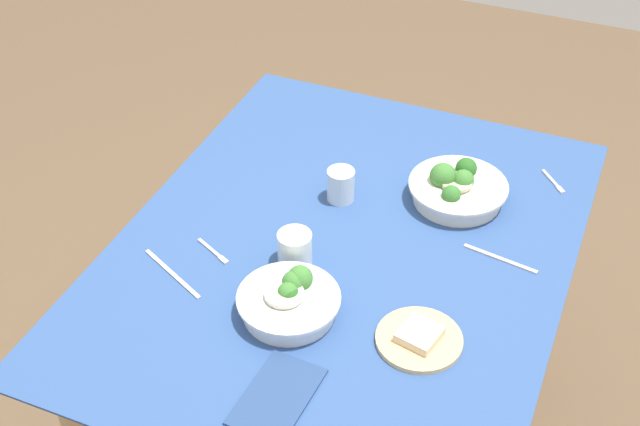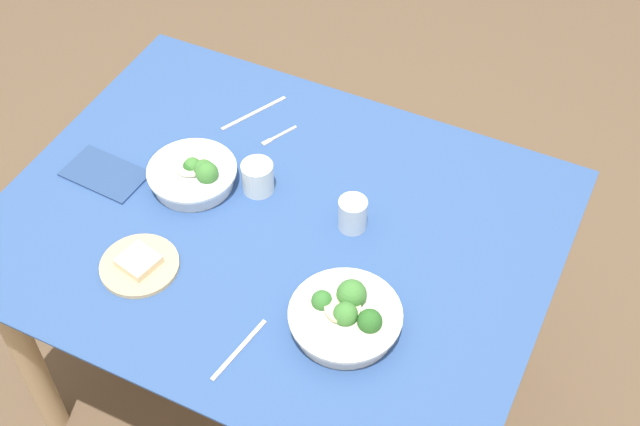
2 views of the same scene
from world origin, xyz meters
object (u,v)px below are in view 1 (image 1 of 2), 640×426
at_px(fork_by_near_bowl, 554,183).
at_px(table_knife_left, 500,259).
at_px(water_glass_center, 295,249).
at_px(napkin_folded_upper, 277,396).
at_px(bread_side_plate, 419,338).
at_px(broccoli_bowl_far, 457,189).
at_px(fork_by_far_bowl, 214,252).
at_px(broccoli_bowl_near, 290,301).
at_px(table_knife_right, 172,274).
at_px(water_glass_side, 341,185).

bearing_deg(fork_by_near_bowl, table_knife_left, -50.84).
xyz_separation_m(water_glass_center, napkin_folded_upper, (0.38, 0.13, -0.04)).
bearing_deg(bread_side_plate, broccoli_bowl_far, -173.04).
bearing_deg(fork_by_far_bowl, broccoli_bowl_near, 2.22).
height_order(bread_side_plate, table_knife_left, bread_side_plate).
bearing_deg(bread_side_plate, broccoli_bowl_near, -85.22).
distance_m(broccoli_bowl_far, water_glass_center, 0.47).
height_order(bread_side_plate, water_glass_center, water_glass_center).
bearing_deg(broccoli_bowl_far, table_knife_left, 41.38).
bearing_deg(water_glass_center, broccoli_bowl_near, 19.88).
height_order(broccoli_bowl_far, broccoli_bowl_near, broccoli_bowl_far).
xyz_separation_m(broccoli_bowl_near, water_glass_center, (-0.15, -0.06, 0.01)).
bearing_deg(bread_side_plate, table_knife_right, -88.16).
xyz_separation_m(water_glass_side, table_knife_left, (0.07, 0.43, -0.04)).
xyz_separation_m(bread_side_plate, napkin_folded_upper, (0.25, -0.21, -0.01)).
distance_m(fork_by_far_bowl, table_knife_left, 0.68).
relative_size(water_glass_side, napkin_folded_upper, 0.41).
relative_size(bread_side_plate, water_glass_side, 2.16).
bearing_deg(fork_by_far_bowl, broccoli_bowl_far, 67.57).
bearing_deg(table_knife_left, fork_by_far_bowl, -150.21).
distance_m(broccoli_bowl_far, fork_by_far_bowl, 0.63).
xyz_separation_m(broccoli_bowl_far, fork_by_far_bowl, (0.42, -0.47, -0.03)).
distance_m(table_knife_left, napkin_folded_upper, 0.65).
relative_size(water_glass_center, water_glass_side, 0.97).
height_order(bread_side_plate, table_knife_right, bread_side_plate).
bearing_deg(water_glass_side, table_knife_left, 80.51).
bearing_deg(broccoli_bowl_far, fork_by_far_bowl, -48.45).
distance_m(water_glass_center, table_knife_left, 0.48).
distance_m(water_glass_side, fork_by_near_bowl, 0.56).
relative_size(water_glass_center, table_knife_right, 0.39).
bearing_deg(water_glass_side, fork_by_near_bowl, 119.12).
bearing_deg(bread_side_plate, fork_by_far_bowl, -98.95).
bearing_deg(napkin_folded_upper, broccoli_bowl_near, -162.02).
height_order(broccoli_bowl_near, table_knife_left, broccoli_bowl_near).
relative_size(water_glass_side, fork_by_far_bowl, 0.81).
height_order(bread_side_plate, water_glass_side, water_glass_side).
height_order(bread_side_plate, fork_by_near_bowl, bread_side_plate).
bearing_deg(fork_by_far_bowl, table_knife_left, 46.66).
height_order(broccoli_bowl_far, napkin_folded_upper, broccoli_bowl_far).
distance_m(bread_side_plate, napkin_folded_upper, 0.33).
bearing_deg(fork_by_near_bowl, broccoli_bowl_near, -73.87).
height_order(water_glass_side, napkin_folded_upper, water_glass_side).
xyz_separation_m(broccoli_bowl_near, fork_by_far_bowl, (-0.11, -0.25, -0.03)).
bearing_deg(table_knife_right, napkin_folded_upper, -6.00).
relative_size(broccoli_bowl_far, table_knife_right, 1.18).
bearing_deg(table_knife_right, broccoli_bowl_near, 24.89).
bearing_deg(napkin_folded_upper, table_knife_left, 151.38).
relative_size(broccoli_bowl_far, napkin_folded_upper, 1.20).
distance_m(broccoli_bowl_far, table_knife_left, 0.24).
height_order(bread_side_plate, napkin_folded_upper, bread_side_plate).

